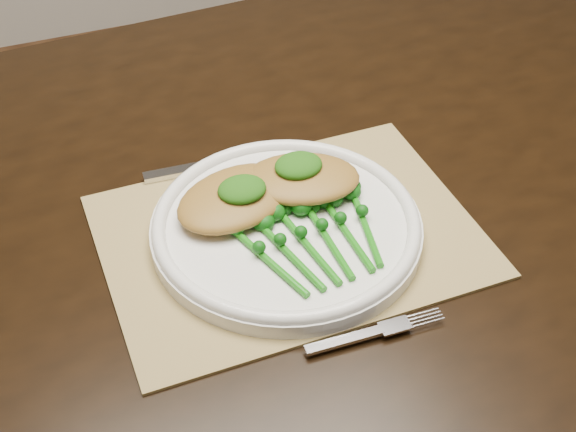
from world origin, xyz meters
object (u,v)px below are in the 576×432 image
object	(u,v)px
dining_table	(289,363)
chicken_fillet_left	(236,198)
dinner_plate	(286,226)
placemat	(289,235)
broccolini_bundle	(319,244)

from	to	relation	value
dining_table	chicken_fillet_left	xyz separation A→B (m)	(-0.09, -0.06, 0.41)
dinner_plate	chicken_fillet_left	world-z (taller)	chicken_fillet_left
dinner_plate	dining_table	bearing A→B (deg)	66.91
dinner_plate	chicken_fillet_left	size ratio (longest dim) A/B	2.08
dining_table	placemat	distance (m)	0.39
dining_table	broccolini_bundle	world-z (taller)	broccolini_bundle
broccolini_bundle	dinner_plate	bearing A→B (deg)	105.00
placemat	chicken_fillet_left	world-z (taller)	chicken_fillet_left
placemat	chicken_fillet_left	xyz separation A→B (m)	(-0.05, 0.05, 0.03)
dining_table	dinner_plate	xyz separation A→B (m)	(-0.04, -0.10, 0.39)
dining_table	placemat	size ratio (longest dim) A/B	4.02
dining_table	broccolini_bundle	xyz separation A→B (m)	(-0.03, -0.15, 0.40)
dining_table	chicken_fillet_left	distance (m)	0.42
dinner_plate	chicken_fillet_left	distance (m)	0.07
dining_table	broccolini_bundle	bearing A→B (deg)	-103.33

